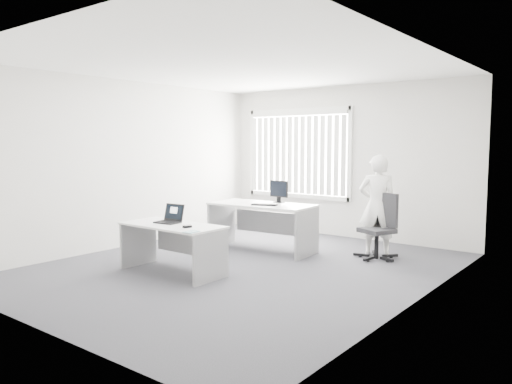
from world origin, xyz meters
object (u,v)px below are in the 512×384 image
Objects in this scene: laptop at (167,214)px; person at (377,205)px; desk_near at (172,238)px; desk_far at (262,217)px; monitor at (279,192)px; office_chair at (379,238)px.

person is at bearing 49.45° from laptop.
desk_far reaches higher than desk_near.
desk_near is 2.23m from monitor.
person is 4.34× the size of monitor.
laptop is (-0.24, -1.83, 0.23)m from desk_far.
person reaches higher than office_chair.
desk_near is 3.22m from person.
desk_far is 1.88m from office_chair.
desk_far is 1.11× the size of person.
desk_near is at bearing 34.45° from person.
desk_far is 1.84m from person.
monitor is at bearing -3.44° from person.
office_chair is (1.74, 0.65, -0.25)m from desk_far.
laptop is at bearing -105.26° from office_chair.
laptop is 2.17m from monitor.
desk_near is 1.87m from desk_far.
monitor reaches higher than desk_near.
office_chair is 0.63× the size of person.
desk_near is 0.34m from laptop.
office_chair is 1.78m from monitor.
monitor reaches higher than laptop.
office_chair is 0.53m from person.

